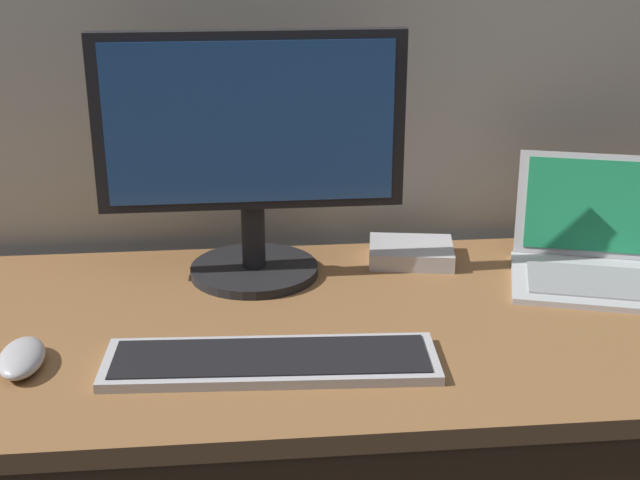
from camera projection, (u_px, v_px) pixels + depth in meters
name	position (u px, v px, depth m)	size (l,w,h in m)	color
desk	(361.00, 423.00, 1.48)	(1.82, 0.67, 0.78)	olive
laptop_silver	(611.00, 255.00, 1.58)	(0.41, 0.36, 0.20)	silver
external_monitor	(251.00, 150.00, 1.50)	(0.53, 0.23, 0.44)	black
wired_keyboard	(271.00, 361.00, 1.28)	(0.50, 0.16, 0.02)	#BCBCC1
computer_mouse	(22.00, 358.00, 1.27)	(0.07, 0.12, 0.03)	#B7B7BC
external_drive_box	(411.00, 253.00, 1.66)	(0.16, 0.12, 0.03)	silver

